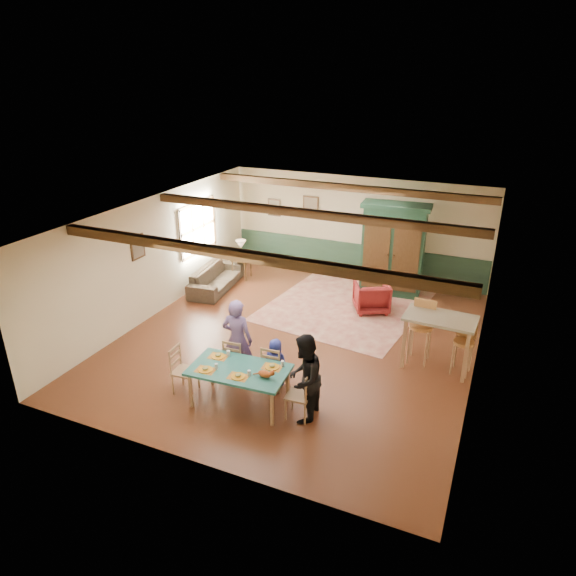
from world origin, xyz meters
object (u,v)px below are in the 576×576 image
at_px(dining_chair_far_right, 274,366).
at_px(person_child, 275,363).
at_px(sofa, 216,278).
at_px(dining_chair_far_left, 237,359).
at_px(dining_table, 240,386).
at_px(bar_stool_left, 420,333).
at_px(dining_chair_end_right, 299,394).
at_px(counter_table, 437,342).
at_px(dining_chair_end_left, 185,370).
at_px(bar_stool_right, 463,348).
at_px(table_lamp, 241,249).
at_px(person_man, 237,340).
at_px(armchair, 371,297).
at_px(person_woman, 304,378).
at_px(end_table, 242,268).
at_px(cat, 265,373).
at_px(armoire, 393,250).

bearing_deg(dining_chair_far_right, person_child, -90.00).
bearing_deg(sofa, dining_chair_far_left, -151.20).
distance_m(dining_table, bar_stool_left, 3.61).
bearing_deg(dining_chair_end_right, counter_table, 139.74).
height_order(dining_chair_end_left, bar_stool_right, bar_stool_right).
bearing_deg(bar_stool_left, dining_chair_far_left, -144.17).
height_order(table_lamp, bar_stool_left, bar_stool_left).
height_order(person_man, person_child, person_man).
height_order(dining_chair_end_right, person_child, person_child).
xyz_separation_m(person_child, armchair, (0.75, 3.69, -0.10)).
distance_m(dining_table, person_woman, 1.20).
bearing_deg(dining_chair_far_left, end_table, -66.35).
xyz_separation_m(dining_chair_end_right, cat, (-0.54, -0.13, 0.33)).
distance_m(dining_table, armchair, 4.56).
bearing_deg(dining_chair_far_left, armchair, -114.83).
distance_m(person_child, sofa, 4.70).
xyz_separation_m(counter_table, bar_stool_left, (-0.34, 0.09, 0.09)).
height_order(dining_table, table_lamp, table_lamp).
distance_m(cat, bar_stool_left, 3.31).
bearing_deg(person_woman, armoire, 175.31).
distance_m(dining_chair_end_left, counter_table, 4.65).
distance_m(dining_chair_end_right, bar_stool_left, 2.91).
distance_m(dining_table, person_man, 0.92).
xyz_separation_m(dining_chair_end_left, bar_stool_left, (3.54, 2.65, 0.19)).
distance_m(dining_chair_end_left, person_man, 1.05).
distance_m(person_child, cat, 0.88).
xyz_separation_m(dining_table, end_table, (-2.68, 5.04, -0.06)).
bearing_deg(cat, dining_chair_far_right, 100.37).
relative_size(dining_chair_far_right, end_table, 1.55).
distance_m(dining_table, table_lamp, 5.73).
distance_m(dining_chair_end_right, person_man, 1.62).
height_order(dining_table, dining_chair_far_right, dining_chair_far_right).
bearing_deg(cat, sofa, 125.76).
xyz_separation_m(dining_chair_far_right, cat, (0.18, -0.73, 0.33)).
distance_m(table_lamp, bar_stool_left, 5.74).
relative_size(dining_chair_end_right, table_lamp, 1.69).
xyz_separation_m(cat, armchair, (0.57, 4.49, -0.40)).
relative_size(dining_chair_far_left, bar_stool_right, 0.82).
distance_m(dining_chair_far_left, dining_chair_end_right, 1.55).
bearing_deg(end_table, person_man, -62.36).
height_order(end_table, bar_stool_right, bar_stool_right).
bearing_deg(counter_table, person_woman, -125.28).
distance_m(dining_chair_end_left, sofa, 4.61).
bearing_deg(person_woman, bar_stool_left, 147.65).
bearing_deg(person_man, armchair, -115.27).
relative_size(cat, counter_table, 0.25).
height_order(dining_chair_far_left, person_man, person_man).
height_order(dining_chair_end_left, end_table, dining_chair_end_left).
height_order(counter_table, bar_stool_right, counter_table).
bearing_deg(armchair, armoire, -123.87).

